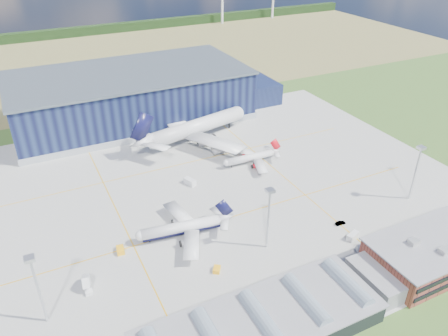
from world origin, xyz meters
The scene contains 21 objects.
ground centered at (0.00, 0.00, 0.00)m, with size 600.00×600.00×0.00m, color #2F531F.
apron centered at (0.00, 10.00, 0.03)m, with size 220.00×160.00×0.08m.
farmland centered at (0.00, 220.00, 0.00)m, with size 600.00×220.00×0.01m, color olive.
treeline centered at (0.00, 300.00, 4.00)m, with size 600.00×8.00×8.00m, color black.
hangar centered at (2.81, 94.80, 11.62)m, with size 145.00×62.00×26.10m.
ops_building centered at (55.01, -60.00, 4.79)m, with size 46.00×23.00×10.90m.
glass_concourse centered at (-6.45, -60.00, 3.69)m, with size 78.00×23.00×8.60m.
light_mast_west centered at (-60.00, -30.00, 15.43)m, with size 2.60×2.60×23.00m.
light_mast_center centered at (10.00, -30.00, 15.43)m, with size 2.60×2.60×23.00m.
light_mast_east centered at (75.00, -30.00, 15.43)m, with size 2.60×2.60×23.00m.
airliner_navy centered at (-13.43, -12.00, 5.79)m, with size 35.49×34.72×11.57m, color silver, non-canonical shape.
airliner_red centered at (32.63, 22.00, 4.78)m, with size 29.34×28.70×9.57m, color silver, non-canonical shape.
airliner_widebody centered at (20.77, 54.59, 10.92)m, with size 66.98×65.52×21.84m, color silver, non-canonical shape.
gse_tug_a centered at (-34.64, -10.94, 0.82)m, with size 2.41×3.94×1.64m, color #FFAE16.
gse_tug_b centered at (-9.99, -33.13, 0.68)m, with size 2.09×3.13×1.36m, color #FFAE16.
gse_van_a centered at (38.80, -39.46, 1.09)m, with size 2.18×4.99×2.18m, color silver.
gse_van_b centered at (1.99, 17.83, 1.23)m, with size 2.46×5.36×2.46m, color silver.
gse_van_c centered at (37.71, -46.00, 1.09)m, with size 2.18×4.55×2.18m, color silver.
airstair centered at (-47.69, -22.26, 1.61)m, with size 2.02×5.05×3.23m, color silver.
car_a centered at (14.89, -47.47, 0.56)m, with size 1.31×3.26×1.11m, color #99999E.
car_b centered at (40.14, -31.31, 0.65)m, with size 1.37×3.94×1.30m, color #99999E.
Camera 1 is at (-52.99, -125.37, 96.51)m, focal length 35.00 mm.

